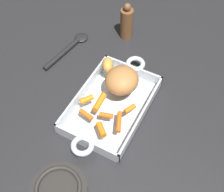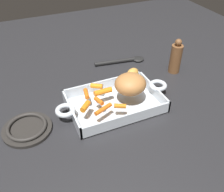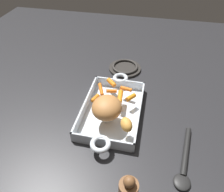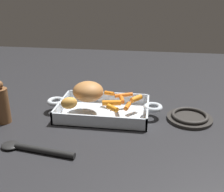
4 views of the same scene
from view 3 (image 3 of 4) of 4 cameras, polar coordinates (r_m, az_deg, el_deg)
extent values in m
plane|color=#232326|center=(0.86, 0.01, -4.63)|extent=(2.10, 2.10, 0.00)
cube|color=silver|center=(0.85, 0.01, -4.47)|extent=(0.34, 0.23, 0.01)
cube|color=silver|center=(0.86, -7.13, -2.42)|extent=(0.34, 0.01, 0.05)
cube|color=silver|center=(0.83, 7.45, -4.62)|extent=(0.34, 0.01, 0.05)
cube|color=silver|center=(0.96, 2.08, 3.35)|extent=(0.01, 0.23, 0.05)
cube|color=silver|center=(0.74, -2.75, -12.52)|extent=(0.01, 0.23, 0.05)
torus|color=silver|center=(0.97, 2.31, 4.91)|extent=(0.07, 0.07, 0.02)
torus|color=silver|center=(0.71, -3.19, -12.90)|extent=(0.07, 0.07, 0.02)
ellipsoid|color=#B4763F|center=(0.76, -1.40, -3.16)|extent=(0.12, 0.11, 0.07)
cylinder|color=orange|center=(0.84, 5.17, -0.36)|extent=(0.05, 0.04, 0.02)
cylinder|color=orange|center=(0.84, -4.60, -0.56)|extent=(0.04, 0.03, 0.02)
cylinder|color=orange|center=(0.84, 2.21, -0.30)|extent=(0.07, 0.03, 0.02)
cylinder|color=orange|center=(0.87, -0.14, 1.36)|extent=(0.03, 0.05, 0.02)
cylinder|color=orange|center=(0.88, 3.85, 1.97)|extent=(0.02, 0.05, 0.02)
cylinder|color=orange|center=(0.91, -0.17, 3.71)|extent=(0.05, 0.05, 0.02)
cylinder|color=orange|center=(0.88, -3.04, 1.84)|extent=(0.07, 0.04, 0.02)
ellipsoid|color=gold|center=(0.72, 3.95, -7.77)|extent=(0.07, 0.06, 0.04)
cylinder|color=#282623|center=(1.10, 3.73, 7.51)|extent=(0.16, 0.16, 0.01)
torus|color=#2D2B28|center=(1.09, 3.75, 8.03)|extent=(0.13, 0.13, 0.01)
cylinder|color=black|center=(0.78, 19.52, -13.79)|extent=(0.19, 0.05, 0.02)
ellipsoid|color=black|center=(0.71, 18.52, -21.34)|extent=(0.06, 0.06, 0.01)
sphere|color=brown|center=(0.53, 4.73, -22.29)|extent=(0.03, 0.03, 0.03)
camera|label=1|loc=(1.17, -12.44, 51.90)|focal=47.74mm
camera|label=2|loc=(1.17, -37.00, 34.75)|focal=39.99mm
camera|label=4|loc=(1.13, 62.03, 13.57)|focal=45.17mm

